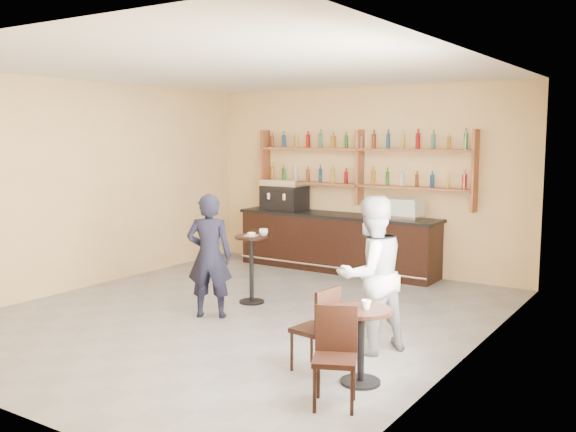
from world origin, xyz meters
The scene contains 22 objects.
floor centered at (0.00, 0.00, 0.00)m, with size 7.00×7.00×0.00m, color slate.
ceiling centered at (0.00, 0.00, 3.20)m, with size 7.00×7.00×0.00m, color white.
wall_back centered at (0.00, 3.50, 1.60)m, with size 7.00×7.00×0.00m, color #EEC687.
wall_left centered at (-3.00, 0.00, 1.60)m, with size 7.00×7.00×0.00m, color #EEC687.
wall_right centered at (3.00, 0.00, 1.60)m, with size 7.00×7.00×0.00m, color #EEC687.
window_pane centered at (2.99, -1.20, 1.70)m, with size 2.00×2.00×0.00m, color white.
window_frame centered at (2.99, -1.20, 1.70)m, with size 0.04×1.70×2.10m, color black, non-canonical shape.
shelf_unit centered at (0.00, 3.37, 1.81)m, with size 4.00×0.26×1.40m, color brown, non-canonical shape.
liquor_bottles centered at (0.00, 3.37, 1.98)m, with size 3.68×0.10×1.00m, color #8C5919, non-canonical shape.
bar_counter centered at (-0.32, 3.15, 0.50)m, with size 3.70×0.72×1.00m, color black, non-canonical shape.
espresso_machine centered at (-1.42, 3.15, 1.28)m, with size 0.78×0.50×0.56m, color black, non-canonical shape.
pastry_case centered at (0.93, 3.15, 1.17)m, with size 0.56×0.45×0.34m, color silver, non-canonical shape.
pedestal_table centered at (-0.26, 0.56, 0.48)m, with size 0.47×0.47×0.96m, color black, non-canonical shape.
napkin centered at (-0.26, 0.56, 0.97)m, with size 0.16×0.16×0.00m, color white.
donut centered at (-0.25, 0.55, 0.99)m, with size 0.13×0.13×0.05m, color #DE8B51.
cup_pedestal centered at (-0.12, 0.66, 1.01)m, with size 0.12×0.12×0.10m, color white.
man_main centered at (-0.30, -0.31, 0.81)m, with size 0.59×0.39×1.62m, color black.
cafe_table centered at (2.39, -1.27, 0.37)m, with size 0.58×0.58×0.74m, color black, non-canonical shape.
cup_cafe centered at (2.44, -1.27, 0.78)m, with size 0.09×0.09×0.09m, color white.
chair_west centered at (1.84, -1.22, 0.43)m, with size 0.38×0.38×0.87m, color black, non-canonical shape.
chair_south centered at (2.44, -1.87, 0.43)m, with size 0.38×0.38×0.87m, color black, non-canonical shape.
patron_second centered at (2.05, -0.37, 0.86)m, with size 0.84×0.65×1.72m, color #99989D.
Camera 1 is at (5.05, -6.59, 2.37)m, focal length 40.00 mm.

